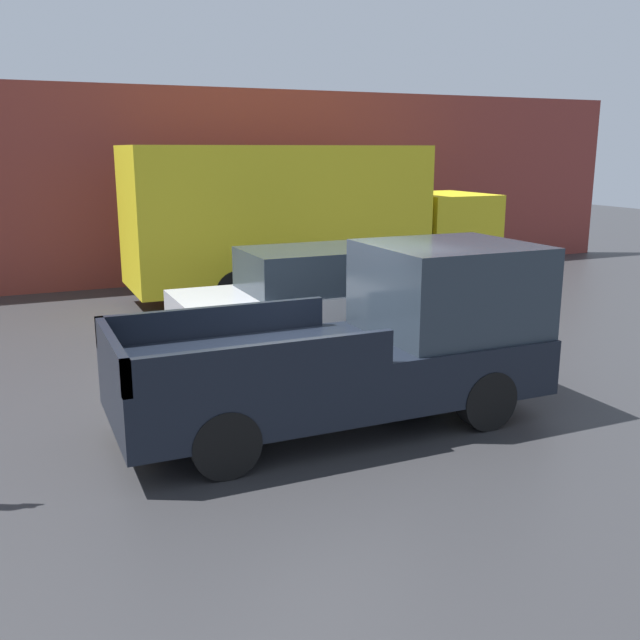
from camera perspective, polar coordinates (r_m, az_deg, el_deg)
ground_plane at (r=9.63m, az=0.67°, el=-6.98°), size 60.00×60.00×0.00m
building_wall at (r=18.54m, az=-12.31°, el=10.33°), size 28.00×0.15×4.89m
pickup_truck at (r=9.00m, az=4.14°, el=-1.75°), size 5.36×2.07×2.19m
car at (r=12.46m, az=-0.47°, el=1.87°), size 4.76×1.97×1.71m
delivery_truck at (r=16.40m, az=-1.27°, el=8.16°), size 8.67×2.51×3.45m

